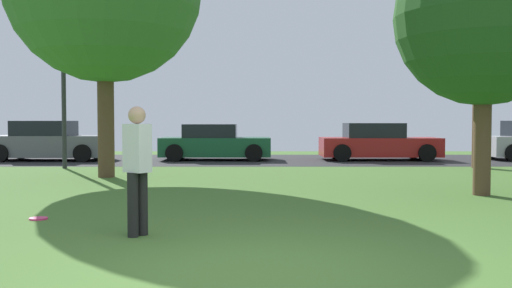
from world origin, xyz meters
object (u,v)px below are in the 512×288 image
Objects in this scene: oak_tree_left at (484,17)px; parked_car_red at (378,143)px; person_catcher at (137,165)px; frisbee_disc at (38,219)px; parked_car_green at (215,143)px; oak_tree_center at (481,17)px; street_lamp_post at (64,96)px; parked_car_grey at (49,142)px.

parked_car_red is (0.09, 10.08, -2.89)m from oak_tree_left.
frisbee_disc is at bearing -177.94° from person_catcher.
parked_car_red is at bearing 58.49° from frisbee_disc.
frisbee_disc is 13.05m from parked_car_green.
frisbee_disc is (-10.31, -9.29, -4.71)m from oak_tree_center.
street_lamp_post is at bearing 150.27° from person_catcher.
person_catcher reaches higher than parked_car_red.
frisbee_disc is (-1.76, 1.23, -0.91)m from person_catcher.
street_lamp_post is (-4.46, 10.39, 1.33)m from person_catcher.
oak_tree_center is 1.48× the size of parked_car_red.
parked_car_green is at bearing 2.29° from parked_car_grey.
person_catcher reaches higher than parked_car_green.
street_lamp_post is (-10.50, 6.37, -1.28)m from oak_tree_left.
parked_car_red is at bearing 89.48° from oak_tree_left.
oak_tree_center is 1.58× the size of parked_car_green.
oak_tree_left is at bearing 70.71° from person_catcher.
oak_tree_left reaches higher than parked_car_red.
parked_car_grey is 1.03× the size of parked_car_green.
parked_car_red reaches higher than parked_car_green.
street_lamp_post reaches higher than person_catcher.
oak_tree_center reaches higher than parked_car_green.
oak_tree_center reaches higher than parked_car_grey.
street_lamp_post reaches higher than parked_car_red.
oak_tree_left is 16.01m from parked_car_grey.
oak_tree_left is 1.29× the size of parked_car_green.
parked_car_grey reaches higher than parked_car_green.
parked_car_green is (6.18, 0.25, -0.05)m from parked_car_grey.
parked_car_grey is at bearing 167.11° from oak_tree_center.
oak_tree_center is 1.23× the size of oak_tree_left.
oak_tree_center is at bearing 0.58° from street_lamp_post.
oak_tree_left is at bearing 19.70° from frisbee_disc.
oak_tree_left is 7.71m from person_catcher.
person_catcher is at bearing -65.88° from parked_car_grey.
oak_tree_center reaches higher than oak_tree_left.
person_catcher reaches higher than parked_car_grey.
parked_car_red is at bearing 0.92° from parked_car_grey.
oak_tree_left is 3.18× the size of person_catcher.
parked_car_grey is at bearing 141.14° from oak_tree_left.
parked_car_red is at bearing -0.45° from parked_car_green.
parked_car_grey is 4.23m from street_lamp_post.
parked_car_grey is at bearing 116.69° from street_lamp_post.
street_lamp_post reaches higher than parked_car_grey.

